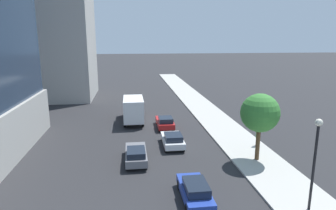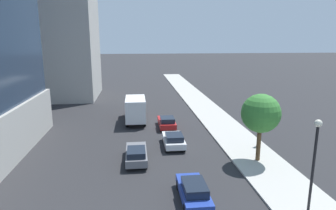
{
  "view_description": "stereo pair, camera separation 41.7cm",
  "coord_description": "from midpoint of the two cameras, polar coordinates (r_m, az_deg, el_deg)",
  "views": [
    {
      "loc": [
        -2.01,
        -4.89,
        10.4
      ],
      "look_at": [
        0.88,
        17.19,
        5.34
      ],
      "focal_mm": 31.48,
      "sensor_mm": 36.0,
      "label": 1
    },
    {
      "loc": [
        -1.6,
        -4.94,
        10.4
      ],
      "look_at": [
        0.88,
        17.19,
        5.34
      ],
      "focal_mm": 31.48,
      "sensor_mm": 36.0,
      "label": 2
    }
  ],
  "objects": [
    {
      "name": "sidewalk",
      "position": [
        28.97,
        15.71,
        -8.57
      ],
      "size": [
        4.52,
        120.0,
        0.15
      ],
      "primitive_type": "cube",
      "color": "#B2AFA8",
      "rests_on": "ground"
    },
    {
      "name": "construction_building",
      "position": [
        56.33,
        -21.69,
        16.33
      ],
      "size": [
        22.53,
        13.85,
        36.08
      ],
      "color": "#B2AFA8",
      "rests_on": "ground"
    },
    {
      "name": "street_lamp",
      "position": [
        19.37,
        27.12,
        -8.19
      ],
      "size": [
        0.44,
        0.44,
        5.76
      ],
      "color": "black",
      "rests_on": "sidewalk"
    },
    {
      "name": "street_tree",
      "position": [
        25.74,
        17.97,
        -1.6
      ],
      "size": [
        3.27,
        3.27,
        5.78
      ],
      "color": "brown",
      "rests_on": "sidewalk"
    },
    {
      "name": "car_red",
      "position": [
        34.92,
        0.1,
        -3.32
      ],
      "size": [
        1.87,
        4.35,
        1.42
      ],
      "color": "red",
      "rests_on": "ground"
    },
    {
      "name": "car_blue",
      "position": [
        19.97,
        5.61,
        -16.26
      ],
      "size": [
        1.73,
        4.45,
        1.42
      ],
      "color": "#233D9E",
      "rests_on": "ground"
    },
    {
      "name": "car_white",
      "position": [
        28.97,
        1.52,
        -6.73
      ],
      "size": [
        1.91,
        4.15,
        1.39
      ],
      "color": "silver",
      "rests_on": "ground"
    },
    {
      "name": "car_gray",
      "position": [
        25.64,
        -5.68,
        -9.43
      ],
      "size": [
        1.78,
        4.48,
        1.41
      ],
      "color": "slate",
      "rests_on": "ground"
    },
    {
      "name": "box_truck",
      "position": [
        37.4,
        -6.0,
        -0.54
      ],
      "size": [
        2.41,
        7.07,
        3.23
      ],
      "color": "#B21E1E",
      "rests_on": "ground"
    },
    {
      "name": "pedestrian_green_shirt",
      "position": [
        30.03,
        17.59,
        -6.04
      ],
      "size": [
        0.34,
        0.34,
        1.68
      ],
      "color": "black",
      "rests_on": "sidewalk"
    }
  ]
}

